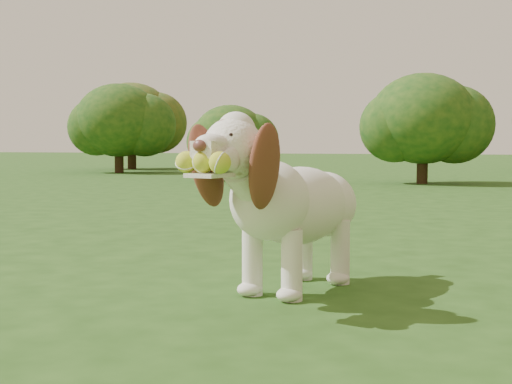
% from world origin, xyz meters
% --- Properties ---
extents(ground, '(80.00, 80.00, 0.00)m').
position_xyz_m(ground, '(0.00, 0.00, 0.00)').
color(ground, '#204313').
rests_on(ground, ground).
extents(dog, '(0.50, 1.05, 0.69)m').
position_xyz_m(dog, '(-0.32, 0.22, 0.37)').
color(dog, white).
rests_on(dog, ground).
extents(shrub_a, '(1.15, 1.15, 1.19)m').
position_xyz_m(shrub_a, '(-3.83, 7.88, 0.70)').
color(shrub_a, '#382314').
rests_on(shrub_a, ground).
extents(shrub_g, '(1.93, 1.93, 2.00)m').
position_xyz_m(shrub_g, '(-8.11, 12.07, 1.18)').
color(shrub_g, '#382314').
rests_on(shrub_g, ground).
extents(shrub_e, '(1.73, 1.73, 1.79)m').
position_xyz_m(shrub_e, '(-7.19, 10.05, 1.05)').
color(shrub_e, '#382314').
rests_on(shrub_e, ground).
extents(shrub_b, '(1.55, 1.55, 1.61)m').
position_xyz_m(shrub_b, '(-0.92, 8.20, 0.94)').
color(shrub_b, '#382314').
rests_on(shrub_b, ground).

